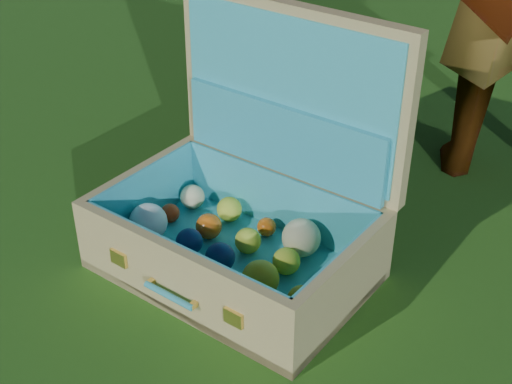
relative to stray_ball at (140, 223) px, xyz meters
name	(u,v)px	position (x,y,z in m)	size (l,w,h in m)	color
ground	(292,276)	(0.40, 0.11, -0.03)	(60.00, 60.00, 0.00)	#215114
stray_ball	(140,223)	(0.00, 0.00, 0.00)	(0.07, 0.07, 0.07)	#3F65A3
suitcase	(252,200)	(0.28, 0.11, 0.13)	(0.64, 0.49, 0.59)	tan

